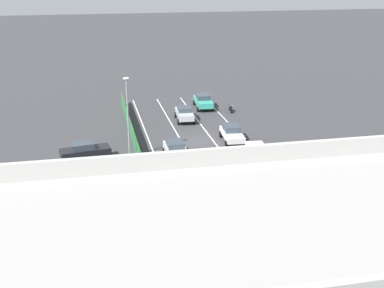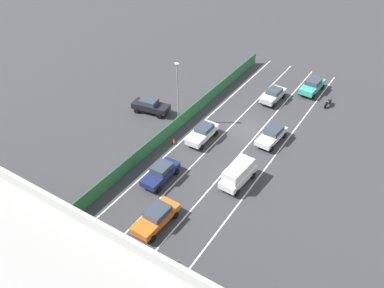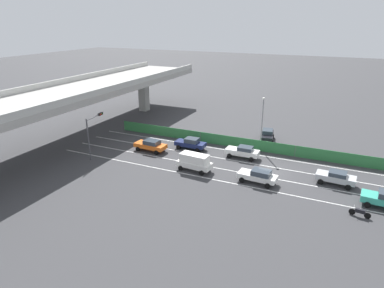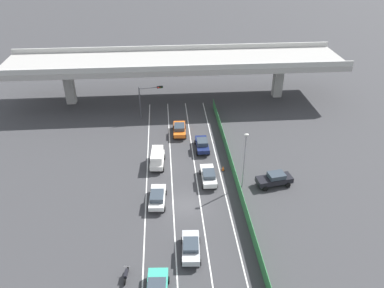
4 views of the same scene
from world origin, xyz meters
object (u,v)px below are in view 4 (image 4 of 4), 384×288
object	(u,v)px
car_sedan_white	(208,176)
motorcycle	(126,275)
car_van_white	(157,158)
car_hatchback_white	(157,197)
street_lamp	(245,156)
car_sedan_silver	(191,247)
traffic_cone	(223,168)
parked_sedan_dark	(275,179)
car_taxi_orange	(179,129)
car_sedan_navy	(202,144)
traffic_light	(148,96)

from	to	relation	value
car_sedan_white	motorcycle	bearing A→B (deg)	-123.23
car_van_white	car_sedan_white	bearing A→B (deg)	-33.01
car_van_white	car_hatchback_white	distance (m)	8.04
street_lamp	car_sedan_white	bearing A→B (deg)	161.73
car_sedan_white	car_sedan_silver	distance (m)	12.30
car_sedan_silver	car_hatchback_white	distance (m)	8.76
car_hatchback_white	traffic_cone	distance (m)	10.68
parked_sedan_dark	car_van_white	bearing A→B (deg)	159.06
car_hatchback_white	motorcycle	distance (m)	11.00
car_van_white	car_taxi_orange	bearing A→B (deg)	67.72
car_hatchback_white	street_lamp	world-z (taller)	street_lamp
car_sedan_navy	motorcycle	size ratio (longest dim) A/B	2.27
car_hatchback_white	street_lamp	xyz separation A→B (m)	(10.64, 2.43, 3.70)
car_sedan_navy	street_lamp	xyz separation A→B (m)	(4.15, -9.16, 3.69)
car_hatchback_white	parked_sedan_dark	xyz separation A→B (m)	(14.73, 2.39, 0.05)
traffic_light	car_taxi_orange	bearing A→B (deg)	-50.46
car_sedan_white	car_sedan_silver	xyz separation A→B (m)	(-3.16, -11.89, -0.02)
street_lamp	traffic_light	bearing A→B (deg)	121.24
car_sedan_navy	traffic_cone	size ratio (longest dim) A/B	6.63
car_sedan_white	car_taxi_orange	distance (m)	13.00
car_sedan_white	street_lamp	distance (m)	5.70
car_hatchback_white	motorcycle	size ratio (longest dim) A/B	2.34
car_van_white	car_sedan_navy	world-z (taller)	car_van_white
car_sedan_silver	motorcycle	bearing A→B (deg)	-158.20
car_sedan_navy	car_van_white	bearing A→B (deg)	-151.30
car_sedan_white	traffic_cone	world-z (taller)	car_sedan_white
car_taxi_orange	street_lamp	distance (m)	16.17
car_taxi_orange	street_lamp	world-z (taller)	street_lamp
car_sedan_silver	traffic_light	bearing A→B (deg)	98.86
car_sedan_silver	traffic_cone	distance (m)	15.18
car_hatchback_white	car_taxi_orange	bearing A→B (deg)	78.20
car_van_white	car_taxi_orange	world-z (taller)	car_van_white
street_lamp	car_hatchback_white	bearing A→B (deg)	-167.12
car_taxi_orange	motorcycle	size ratio (longest dim) A/B	2.40
car_taxi_orange	street_lamp	size ratio (longest dim) A/B	0.61
car_van_white	traffic_cone	world-z (taller)	car_van_white
car_hatchback_white	traffic_cone	xyz separation A→B (m)	(8.76, 6.07, -0.59)
car_van_white	parked_sedan_dark	bearing A→B (deg)	-20.94
traffic_cone	motorcycle	bearing A→B (deg)	-125.03
car_hatchback_white	street_lamp	distance (m)	11.52
motorcycle	traffic_cone	bearing A→B (deg)	54.97
motorcycle	traffic_cone	world-z (taller)	motorcycle
car_sedan_silver	traffic_cone	bearing A→B (deg)	69.06
car_sedan_navy	street_lamp	distance (m)	10.71
car_taxi_orange	street_lamp	xyz separation A→B (m)	(7.21, -13.99, 3.68)
car_sedan_navy	traffic_cone	xyz separation A→B (m)	(2.27, -5.52, -0.60)
car_hatchback_white	car_taxi_orange	xyz separation A→B (m)	(3.43, 16.43, 0.01)
car_sedan_white	motorcycle	distance (m)	17.22
car_sedan_navy	traffic_light	xyz separation A→B (m)	(-7.88, 10.68, 3.17)
car_sedan_navy	traffic_light	distance (m)	13.64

